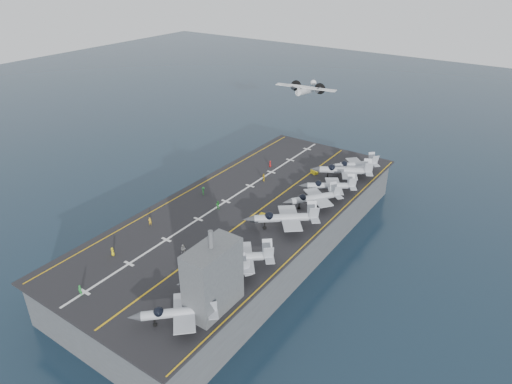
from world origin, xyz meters
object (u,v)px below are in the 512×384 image
Objects in this scene: tow_cart_a at (197,260)px; transport_plane at (305,91)px; island_superstructure at (213,271)px; fighter_jet_0 at (179,312)px.

transport_plane is at bearing 104.76° from tow_cart_a.
tow_cart_a is (-10.44, 7.63, -6.94)m from island_superstructure.
fighter_jet_0 reaches higher than tow_cart_a.
island_superstructure is at bearing -70.10° from transport_plane.
fighter_jet_0 is at bearing -108.52° from island_superstructure.
fighter_jet_0 is 16.24m from tow_cart_a.
fighter_jet_0 is at bearing -72.50° from transport_plane.
island_superstructure is 0.90× the size of fighter_jet_0.
fighter_jet_0 is 7.77× the size of tow_cart_a.
island_superstructure is 14.67m from tow_cart_a.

